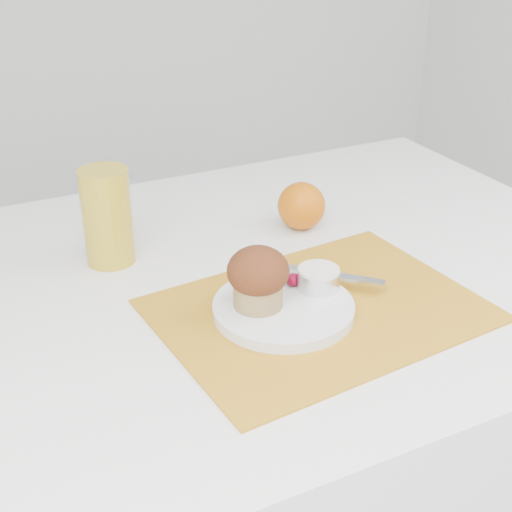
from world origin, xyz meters
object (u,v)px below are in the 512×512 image
juice_glass (107,217)px  plate (283,308)px  orange (301,206)px  muffin (258,277)px  table (236,470)px

juice_glass → plate: bearing=-57.5°
plate → orange: size_ratio=2.39×
orange → juice_glass: size_ratio=0.54×
plate → muffin: (-0.03, 0.01, 0.05)m
table → muffin: 0.45m
muffin → orange: bearing=48.9°
table → orange: 0.46m
table → plate: (0.02, -0.12, 0.39)m
plate → juice_glass: juice_glass is taller
table → orange: bearing=30.1°
plate → muffin: muffin is taller
muffin → table: bearing=82.3°
table → muffin: bearing=-97.7°
orange → juice_glass: (-0.31, 0.03, 0.03)m
table → muffin: (-0.02, -0.11, 0.43)m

